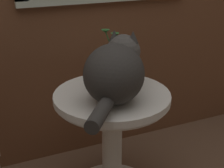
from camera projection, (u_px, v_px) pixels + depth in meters
wicker_side_table at (112, 129)px, 1.73m from camera, size 0.58×0.58×0.63m
cat at (115, 71)px, 1.53m from camera, size 0.44×0.53×0.30m
pewter_vase_with_ivy at (114, 68)px, 1.74m from camera, size 0.11×0.12×0.28m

